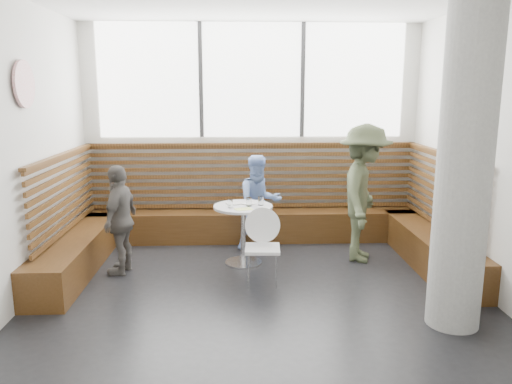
{
  "coord_description": "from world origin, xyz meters",
  "views": [
    {
      "loc": [
        -0.25,
        -5.04,
        2.24
      ],
      "look_at": [
        0.0,
        1.0,
        1.0
      ],
      "focal_mm": 35.0,
      "sensor_mm": 36.0,
      "label": 1
    }
  ],
  "objects_px": {
    "child_back": "(259,203)",
    "adult_man": "(364,193)",
    "cafe_chair": "(262,240)",
    "cafe_table": "(243,222)",
    "child_left": "(121,220)",
    "concrete_column": "(465,161)"
  },
  "relations": [
    {
      "from": "child_back",
      "to": "adult_man",
      "type": "bearing_deg",
      "value": -37.21
    },
    {
      "from": "adult_man",
      "to": "child_back",
      "type": "xyz_separation_m",
      "value": [
        -1.35,
        0.52,
        -0.23
      ]
    },
    {
      "from": "cafe_chair",
      "to": "adult_man",
      "type": "relative_size",
      "value": 0.48
    },
    {
      "from": "cafe_table",
      "to": "child_left",
      "type": "bearing_deg",
      "value": -170.57
    },
    {
      "from": "adult_man",
      "to": "cafe_table",
      "type": "bearing_deg",
      "value": 113.67
    },
    {
      "from": "concrete_column",
      "to": "child_back",
      "type": "xyz_separation_m",
      "value": [
        -1.77,
        2.42,
        -0.92
      ]
    },
    {
      "from": "cafe_table",
      "to": "child_back",
      "type": "distance_m",
      "value": 0.68
    },
    {
      "from": "child_left",
      "to": "concrete_column",
      "type": "bearing_deg",
      "value": 77.31
    },
    {
      "from": "cafe_chair",
      "to": "child_back",
      "type": "distance_m",
      "value": 1.27
    },
    {
      "from": "cafe_table",
      "to": "child_left",
      "type": "height_order",
      "value": "child_left"
    },
    {
      "from": "concrete_column",
      "to": "adult_man",
      "type": "xyz_separation_m",
      "value": [
        -0.42,
        1.91,
        -0.69
      ]
    },
    {
      "from": "cafe_table",
      "to": "adult_man",
      "type": "height_order",
      "value": "adult_man"
    },
    {
      "from": "concrete_column",
      "to": "cafe_chair",
      "type": "xyz_separation_m",
      "value": [
        -1.8,
        1.16,
        -1.09
      ]
    },
    {
      "from": "adult_man",
      "to": "child_back",
      "type": "distance_m",
      "value": 1.46
    },
    {
      "from": "cafe_table",
      "to": "child_back",
      "type": "bearing_deg",
      "value": 69.05
    },
    {
      "from": "child_left",
      "to": "cafe_table",
      "type": "bearing_deg",
      "value": 110.48
    },
    {
      "from": "cafe_chair",
      "to": "child_back",
      "type": "relative_size",
      "value": 0.65
    },
    {
      "from": "concrete_column",
      "to": "cafe_table",
      "type": "bearing_deg",
      "value": 138.17
    },
    {
      "from": "cafe_table",
      "to": "child_left",
      "type": "distance_m",
      "value": 1.53
    },
    {
      "from": "cafe_table",
      "to": "child_left",
      "type": "relative_size",
      "value": 0.58
    },
    {
      "from": "concrete_column",
      "to": "child_left",
      "type": "bearing_deg",
      "value": 156.26
    },
    {
      "from": "cafe_chair",
      "to": "child_back",
      "type": "height_order",
      "value": "child_back"
    }
  ]
}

